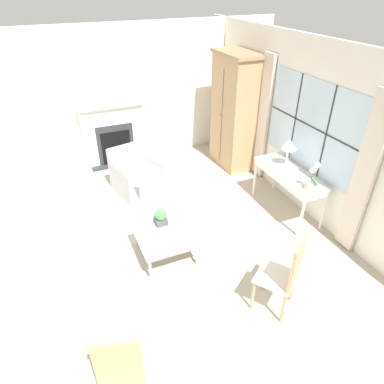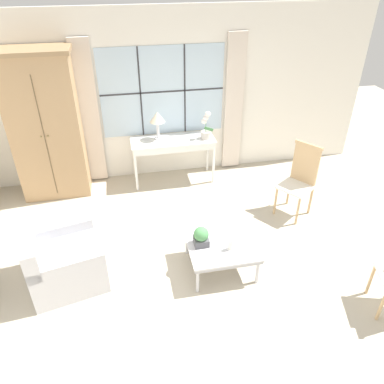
% 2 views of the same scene
% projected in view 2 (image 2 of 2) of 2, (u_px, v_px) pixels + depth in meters
% --- Properties ---
extents(ground_plane, '(14.00, 14.00, 0.00)m').
position_uv_depth(ground_plane, '(201.00, 292.00, 4.49)').
color(ground_plane, '#B2A893').
extents(wall_back_windowed, '(7.20, 0.14, 2.80)m').
position_uv_depth(wall_back_windowed, '(163.00, 98.00, 6.23)').
color(wall_back_windowed, white).
rests_on(wall_back_windowed, ground_plane).
extents(armoire, '(1.11, 0.61, 2.33)m').
position_uv_depth(armoire, '(46.00, 127.00, 5.75)').
color(armoire, tan).
rests_on(armoire, ground_plane).
extents(console_table, '(1.41, 0.53, 0.78)m').
position_uv_depth(console_table, '(173.00, 144.00, 6.34)').
color(console_table, white).
rests_on(console_table, ground_plane).
extents(table_lamp, '(0.25, 0.25, 0.47)m').
position_uv_depth(table_lamp, '(157.00, 119.00, 6.12)').
color(table_lamp, silver).
rests_on(table_lamp, console_table).
extents(potted_orchid, '(0.22, 0.17, 0.47)m').
position_uv_depth(potted_orchid, '(206.00, 128.00, 6.23)').
color(potted_orchid, '#BCB7AD').
rests_on(potted_orchid, console_table).
extents(armchair_upholstered, '(1.03, 1.07, 0.83)m').
position_uv_depth(armchair_upholstered, '(63.00, 261.00, 4.53)').
color(armchair_upholstered, '#B2B2B7').
rests_on(armchair_upholstered, ground_plane).
extents(side_chair_wooden, '(0.61, 0.61, 1.13)m').
position_uv_depth(side_chair_wooden, '(301.00, 176.00, 5.56)').
color(side_chair_wooden, white).
rests_on(side_chair_wooden, ground_plane).
extents(coffee_table, '(0.84, 0.79, 0.40)m').
position_uv_depth(coffee_table, '(221.00, 246.00, 4.65)').
color(coffee_table, '#BCBCC1').
rests_on(coffee_table, ground_plane).
extents(potted_plant_small, '(0.19, 0.19, 0.25)m').
position_uv_depth(potted_plant_small, '(201.00, 236.00, 4.55)').
color(potted_plant_small, '#4C4C51').
rests_on(potted_plant_small, coffee_table).
extents(pillar_candle, '(0.09, 0.09, 0.16)m').
position_uv_depth(pillar_candle, '(230.00, 245.00, 4.50)').
color(pillar_candle, silver).
rests_on(pillar_candle, coffee_table).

